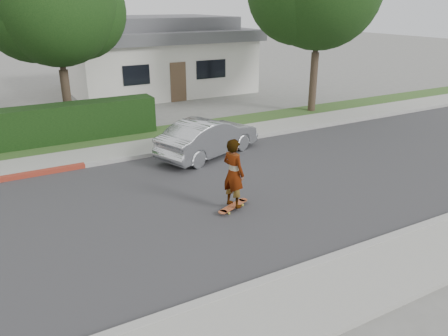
% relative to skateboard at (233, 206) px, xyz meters
% --- Properties ---
extents(ground, '(120.00, 120.00, 0.00)m').
position_rel_skateboard_xyz_m(ground, '(-3.72, 0.95, -0.10)').
color(ground, slate).
rests_on(ground, ground).
extents(road, '(60.00, 8.00, 0.01)m').
position_rel_skateboard_xyz_m(road, '(-3.72, 0.95, -0.09)').
color(road, '#2D2D30').
rests_on(road, ground).
extents(curb_near, '(60.00, 0.20, 0.15)m').
position_rel_skateboard_xyz_m(curb_near, '(-3.72, -3.15, -0.02)').
color(curb_near, '#9E9E99').
rests_on(curb_near, ground).
extents(curb_far, '(60.00, 0.20, 0.15)m').
position_rel_skateboard_xyz_m(curb_far, '(-3.72, 5.05, -0.02)').
color(curb_far, '#9E9E99').
rests_on(curb_far, ground).
extents(sidewalk_far, '(60.00, 1.60, 0.12)m').
position_rel_skateboard_xyz_m(sidewalk_far, '(-3.72, 5.95, -0.04)').
color(sidewalk_far, gray).
rests_on(sidewalk_far, ground).
extents(planting_strip, '(60.00, 1.60, 0.10)m').
position_rel_skateboard_xyz_m(planting_strip, '(-3.72, 7.55, -0.05)').
color(planting_strip, '#2D4C1E').
rests_on(planting_strip, ground).
extents(tree_center, '(5.66, 4.84, 7.44)m').
position_rel_skateboard_xyz_m(tree_center, '(-2.23, 10.14, 4.81)').
color(tree_center, '#33261C').
rests_on(tree_center, ground).
extents(house, '(10.60, 8.60, 4.30)m').
position_rel_skateboard_xyz_m(house, '(4.28, 16.95, 2.00)').
color(house, beige).
rests_on(house, ground).
extents(skateboard, '(1.13, 0.65, 0.10)m').
position_rel_skateboard_xyz_m(skateboard, '(0.00, 0.00, 0.00)').
color(skateboard, gold).
rests_on(skateboard, ground).
extents(skateboarder, '(0.61, 0.76, 1.82)m').
position_rel_skateboard_xyz_m(skateboarder, '(0.00, -0.00, 0.93)').
color(skateboarder, white).
rests_on(skateboarder, skateboard).
extents(car_silver, '(4.26, 2.76, 1.33)m').
position_rel_skateboard_xyz_m(car_silver, '(1.42, 4.18, 0.56)').
color(car_silver, '#B3B7BB').
rests_on(car_silver, ground).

